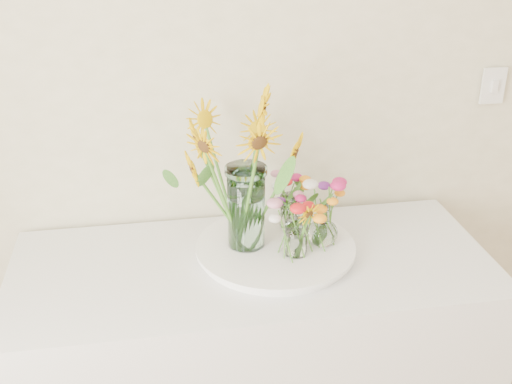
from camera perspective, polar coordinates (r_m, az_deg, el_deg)
counter at (r=2.15m, az=-0.26°, el=-16.50°), size 1.40×0.60×0.90m
tray at (r=1.91m, az=1.74°, el=-5.18°), size 0.45×0.45×0.02m
mason_jar at (r=1.85m, az=-0.88°, el=-1.34°), size 0.13×0.13×0.26m
sunflower_bouquet at (r=1.80m, az=-0.90°, el=1.82°), size 0.70×0.70×0.48m
small_vase_a at (r=1.84m, az=3.58°, el=-4.14°), size 0.07×0.07×0.11m
wildflower_posy_a at (r=1.81m, az=3.61°, el=-2.91°), size 0.20×0.20×0.20m
small_vase_b at (r=1.90m, az=5.97°, el=-2.92°), size 0.11×0.11×0.13m
wildflower_posy_b at (r=1.87m, az=6.03°, el=-1.71°), size 0.21×0.21×0.22m
small_vase_c at (r=1.99m, az=3.03°, el=-1.71°), size 0.06×0.06×0.11m
wildflower_posy_c at (r=1.97m, az=3.06°, el=-0.55°), size 0.18×0.18×0.20m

